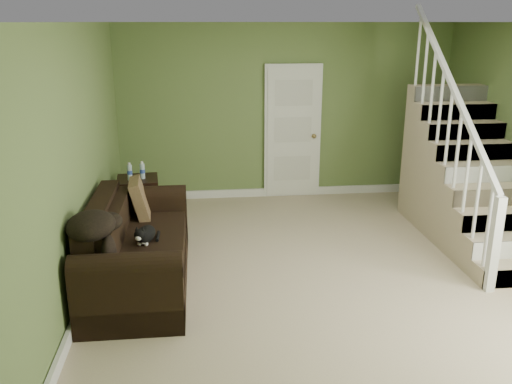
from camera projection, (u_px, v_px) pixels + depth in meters
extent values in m
cube|color=tan|center=(324.00, 271.00, 5.92)|extent=(5.00, 5.50, 0.01)
cube|color=white|center=(335.00, 22.00, 5.14)|extent=(5.00, 5.50, 0.01)
cube|color=olive|center=(286.00, 112.00, 8.14)|extent=(5.00, 0.04, 2.60)
cube|color=olive|center=(449.00, 274.00, 2.92)|extent=(5.00, 0.04, 2.60)
cube|color=olive|center=(78.00, 162.00, 5.27)|extent=(0.04, 5.50, 2.60)
cube|color=white|center=(285.00, 192.00, 8.48)|extent=(5.00, 0.04, 0.12)
cube|color=white|center=(93.00, 277.00, 5.65)|extent=(0.04, 5.50, 0.12)
cube|color=white|center=(293.00, 132.00, 8.20)|extent=(0.86, 0.05, 2.02)
cube|color=white|center=(293.00, 133.00, 8.19)|extent=(0.78, 0.04, 1.96)
sphere|color=olive|center=(314.00, 136.00, 8.19)|extent=(0.07, 0.07, 0.07)
cylinder|color=white|center=(488.00, 225.00, 5.45)|extent=(0.04, 0.04, 0.90)
cube|color=tan|center=(509.00, 253.00, 5.88)|extent=(1.00, 0.27, 0.40)
cylinder|color=white|center=(477.00, 198.00, 5.64)|extent=(0.04, 0.04, 0.90)
cube|color=tan|center=(497.00, 235.00, 6.11)|extent=(1.00, 0.27, 0.60)
cylinder|color=white|center=(467.00, 172.00, 5.84)|extent=(0.04, 0.04, 0.90)
cube|color=tan|center=(486.00, 219.00, 6.34)|extent=(1.00, 0.27, 0.80)
cylinder|color=white|center=(458.00, 149.00, 6.03)|extent=(0.04, 0.04, 0.90)
cube|color=tan|center=(476.00, 203.00, 6.56)|extent=(1.00, 0.27, 1.00)
cylinder|color=white|center=(449.00, 127.00, 6.23)|extent=(0.04, 0.04, 0.90)
cube|color=tan|center=(466.00, 189.00, 6.79)|extent=(1.00, 0.27, 1.20)
cylinder|color=white|center=(441.00, 106.00, 6.43)|extent=(0.04, 0.04, 0.90)
cube|color=tan|center=(457.00, 175.00, 7.01)|extent=(1.00, 0.27, 1.40)
cylinder|color=white|center=(433.00, 86.00, 6.62)|extent=(0.04, 0.04, 0.90)
cube|color=tan|center=(449.00, 163.00, 7.24)|extent=(1.00, 0.27, 1.60)
cylinder|color=white|center=(425.00, 68.00, 6.82)|extent=(0.04, 0.04, 0.90)
cube|color=tan|center=(441.00, 151.00, 7.47)|extent=(1.00, 0.27, 1.80)
cylinder|color=white|center=(418.00, 50.00, 7.01)|extent=(0.04, 0.04, 0.90)
cube|color=white|center=(494.00, 245.00, 5.34)|extent=(0.09, 0.09, 1.00)
cube|color=white|center=(453.00, 87.00, 6.10)|extent=(0.06, 2.46, 1.84)
cube|color=black|center=(141.00, 270.00, 5.65)|extent=(0.95, 2.20, 0.25)
cube|color=black|center=(149.00, 249.00, 5.59)|extent=(0.72, 1.66, 0.22)
cube|color=black|center=(129.00, 300.00, 4.67)|extent=(0.95, 0.25, 0.62)
cube|color=black|center=(147.00, 221.00, 6.52)|extent=(0.95, 0.25, 0.62)
cylinder|color=black|center=(126.00, 267.00, 4.58)|extent=(0.95, 0.25, 0.25)
cylinder|color=black|center=(146.00, 196.00, 6.43)|extent=(0.95, 0.25, 0.25)
cube|color=black|center=(100.00, 233.00, 5.48)|extent=(0.20, 1.70, 0.63)
cube|color=black|center=(115.00, 225.00, 5.48)|extent=(0.14, 1.64, 0.35)
cube|color=black|center=(139.00, 201.00, 7.23)|extent=(0.57, 0.57, 0.63)
cylinder|color=silver|center=(130.00, 172.00, 7.03)|extent=(0.06, 0.06, 0.20)
cylinder|color=#2B45A8|center=(130.00, 172.00, 7.03)|extent=(0.07, 0.07, 0.05)
cylinder|color=white|center=(129.00, 164.00, 7.00)|extent=(0.03, 0.03, 0.03)
cylinder|color=silver|center=(142.00, 171.00, 7.09)|extent=(0.06, 0.06, 0.20)
cylinder|color=#2B45A8|center=(142.00, 171.00, 7.09)|extent=(0.07, 0.07, 0.05)
cylinder|color=white|center=(142.00, 163.00, 7.06)|extent=(0.03, 0.03, 0.03)
ellipsoid|color=black|center=(146.00, 234.00, 5.47)|extent=(0.25, 0.34, 0.17)
ellipsoid|color=white|center=(145.00, 240.00, 5.41)|extent=(0.13, 0.15, 0.09)
sphere|color=black|center=(144.00, 235.00, 5.30)|extent=(0.14, 0.14, 0.11)
ellipsoid|color=white|center=(144.00, 238.00, 5.26)|extent=(0.07, 0.06, 0.05)
cone|color=black|center=(141.00, 229.00, 5.28)|extent=(0.05, 0.05, 0.05)
cone|color=black|center=(147.00, 229.00, 5.29)|extent=(0.05, 0.05, 0.05)
cylinder|color=black|center=(155.00, 235.00, 5.61)|extent=(0.03, 0.24, 0.03)
ellipsoid|color=yellow|center=(159.00, 261.00, 4.99)|extent=(0.05, 0.18, 0.05)
cube|color=#432B1B|center=(140.00, 200.00, 6.18)|extent=(0.26, 0.48, 0.48)
ellipsoid|color=black|center=(91.00, 225.00, 4.74)|extent=(0.47, 0.59, 0.23)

